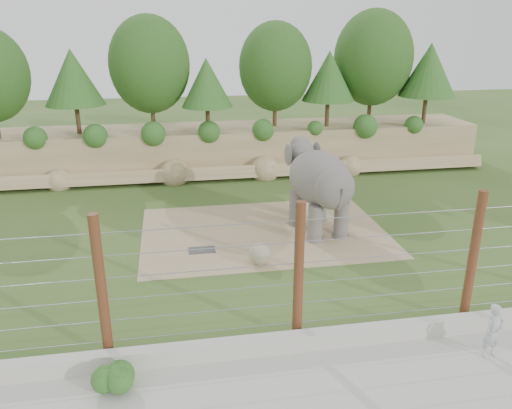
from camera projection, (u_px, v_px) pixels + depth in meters
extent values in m
plane|color=#375720|center=(266.00, 265.00, 17.92)|extent=(90.00, 90.00, 0.00)
cube|color=#967A55|center=(224.00, 148.00, 29.54)|extent=(30.00, 4.00, 2.50)
cube|color=#967A55|center=(229.00, 173.00, 27.71)|extent=(30.00, 1.37, 1.07)
cylinder|color=#3F2B19|center=(78.00, 119.00, 27.09)|extent=(0.24, 0.24, 1.58)
sphere|color=#1B4414|center=(73.00, 79.00, 26.36)|extent=(3.60, 3.60, 3.60)
cylinder|color=#3F2B19|center=(153.00, 112.00, 28.14)|extent=(0.24, 0.24, 1.92)
sphere|color=#1B4414|center=(149.00, 64.00, 27.25)|extent=(4.40, 4.40, 4.40)
cylinder|color=#3F2B19|center=(208.00, 119.00, 27.60)|extent=(0.24, 0.24, 1.40)
sphere|color=#1B4414|center=(207.00, 84.00, 26.95)|extent=(3.20, 3.20, 3.20)
cylinder|color=#3F2B19|center=(275.00, 110.00, 29.10)|extent=(0.24, 0.24, 1.82)
sphere|color=#1B4414|center=(275.00, 67.00, 28.26)|extent=(4.16, 4.16, 4.16)
cylinder|color=#3F2B19|center=(327.00, 113.00, 29.08)|extent=(0.24, 0.24, 1.50)
sphere|color=#1B4414|center=(329.00, 77.00, 28.39)|extent=(3.44, 3.44, 3.44)
cylinder|color=#3F2B19|center=(370.00, 105.00, 30.41)|extent=(0.24, 0.24, 2.03)
sphere|color=#1B4414|center=(373.00, 58.00, 29.47)|extent=(4.64, 4.64, 4.64)
cylinder|color=#3F2B19|center=(424.00, 110.00, 29.85)|extent=(0.24, 0.24, 1.64)
sphere|color=#1B4414|center=(429.00, 71.00, 29.08)|extent=(3.76, 3.76, 3.76)
cube|color=tan|center=(264.00, 232.00, 20.78)|extent=(10.00, 7.00, 0.02)
cube|color=#262628|center=(202.00, 250.00, 19.03)|extent=(1.00, 0.60, 0.03)
sphere|color=gray|center=(260.00, 254.00, 17.80)|extent=(0.79, 0.79, 0.79)
cube|color=beige|center=(301.00, 341.00, 13.21)|extent=(26.00, 0.35, 0.50)
cube|color=beige|center=(323.00, 401.00, 11.44)|extent=(26.00, 4.00, 0.01)
cylinder|color=#512B13|center=(101.00, 290.00, 12.27)|extent=(0.26, 0.26, 4.00)
cylinder|color=#512B13|center=(299.00, 273.00, 13.07)|extent=(0.26, 0.26, 4.00)
cylinder|color=#512B13|center=(473.00, 259.00, 13.88)|extent=(0.26, 0.26, 4.00)
cylinder|color=gray|center=(297.00, 322.00, 13.59)|extent=(20.00, 0.02, 0.02)
cylinder|color=gray|center=(298.00, 303.00, 13.38)|extent=(20.00, 0.02, 0.02)
cylinder|color=gray|center=(298.00, 283.00, 13.18)|extent=(20.00, 0.02, 0.02)
cylinder|color=gray|center=(299.00, 263.00, 12.97)|extent=(20.00, 0.02, 0.02)
cylinder|color=gray|center=(300.00, 242.00, 12.77)|extent=(20.00, 0.02, 0.02)
cylinder|color=gray|center=(300.00, 220.00, 12.56)|extent=(20.00, 0.02, 0.02)
sphere|color=#27561D|center=(113.00, 377.00, 11.64)|extent=(0.78, 0.78, 0.78)
imported|color=#B1B6BB|center=(493.00, 331.00, 12.73)|extent=(0.61, 0.46, 1.52)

